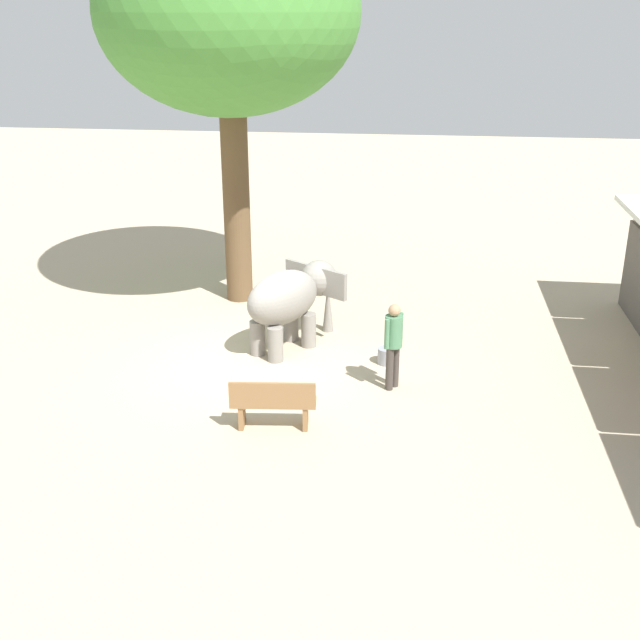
{
  "coord_description": "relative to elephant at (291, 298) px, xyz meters",
  "views": [
    {
      "loc": [
        13.91,
        2.99,
        6.46
      ],
      "look_at": [
        -0.28,
        1.22,
        0.8
      ],
      "focal_mm": 44.44,
      "sensor_mm": 36.0,
      "label": 1
    }
  ],
  "objects": [
    {
      "name": "ground_plane",
      "position": [
        0.76,
        -0.59,
        -1.06
      ],
      "size": [
        60.0,
        60.0,
        0.0
      ],
      "primitive_type": "plane",
      "color": "#BAA88C"
    },
    {
      "name": "elephant",
      "position": [
        0.0,
        0.0,
        0.0
      ],
      "size": [
        2.28,
        2.1,
        1.66
      ],
      "rotation": [
        0.0,
        0.0,
        2.54
      ],
      "color": "gray",
      "rests_on": "ground_plane"
    },
    {
      "name": "person_handler",
      "position": [
        1.64,
        2.1,
        -0.11
      ],
      "size": [
        0.44,
        0.32,
        1.62
      ],
      "rotation": [
        0.0,
        0.0,
        -2.14
      ],
      "color": "#3F3833",
      "rests_on": "ground_plane"
    },
    {
      "name": "shade_tree_main",
      "position": [
        -2.7,
        -1.68,
        5.27
      ],
      "size": [
        6.05,
        5.55,
        8.52
      ],
      "color": "brown",
      "rests_on": "ground_plane"
    },
    {
      "name": "wooden_bench",
      "position": [
        3.38,
        0.23,
        -0.59
      ],
      "size": [
        0.53,
        1.43,
        0.88
      ],
      "rotation": [
        0.0,
        0.0,
        1.67
      ],
      "color": "olive",
      "rests_on": "ground_plane"
    },
    {
      "name": "feed_bucket",
      "position": [
        0.59,
        1.96,
        -0.9
      ],
      "size": [
        0.36,
        0.36,
        0.32
      ],
      "primitive_type": "cylinder",
      "color": "gray",
      "rests_on": "ground_plane"
    }
  ]
}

